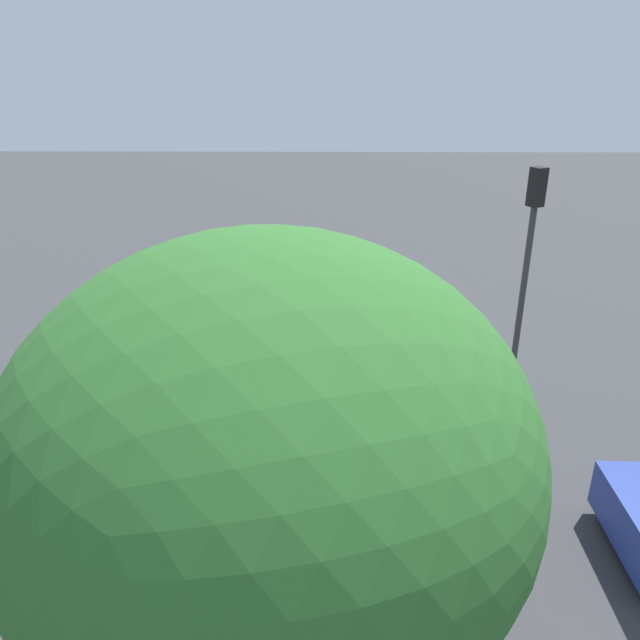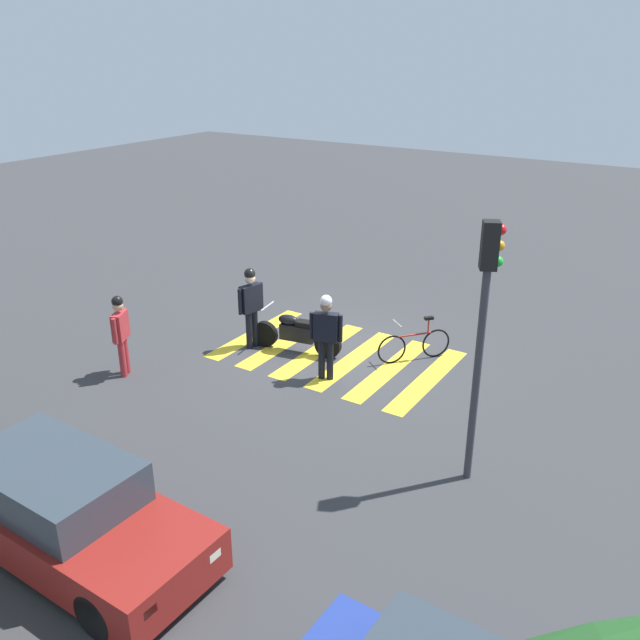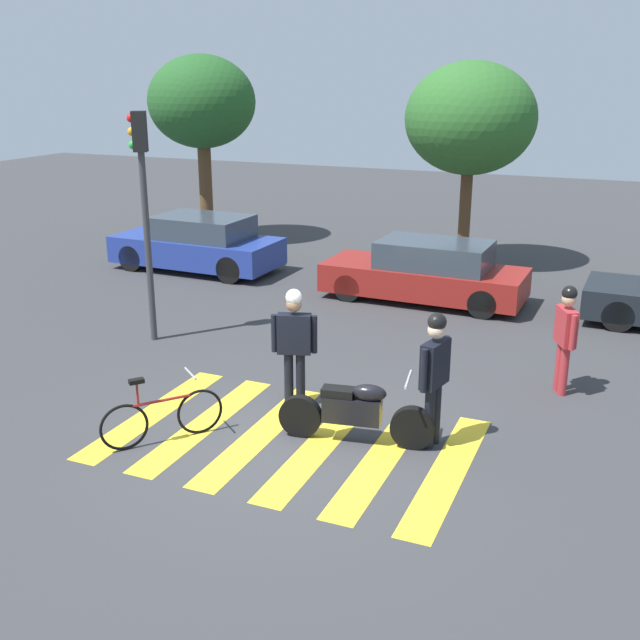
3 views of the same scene
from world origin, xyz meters
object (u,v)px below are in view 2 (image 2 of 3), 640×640
police_motorcycle (296,334)px  pedestrian_bystander (121,330)px  car_maroon_wagon (63,509)px  officer_on_foot (326,331)px  officer_by_motorcycle (251,301)px  traffic_light_pole (484,314)px  leaning_bicycle (414,345)px

police_motorcycle → pedestrian_bystander: 3.80m
pedestrian_bystander → car_maroon_wagon: pedestrian_bystander is taller
officer_on_foot → officer_by_motorcycle: size_ratio=0.98×
officer_on_foot → traffic_light_pole: 4.49m
police_motorcycle → pedestrian_bystander: pedestrian_bystander is taller
officer_by_motorcycle → pedestrian_bystander: officer_by_motorcycle is taller
officer_by_motorcycle → leaning_bicycle: bearing=-158.5°
car_maroon_wagon → officer_on_foot: bearing=-93.0°
officer_by_motorcycle → traffic_light_pole: size_ratio=0.45×
leaning_bicycle → police_motorcycle: bearing=22.9°
police_motorcycle → traffic_light_pole: size_ratio=0.51×
traffic_light_pole → pedestrian_bystander: bearing=3.2°
officer_on_foot → leaning_bicycle: bearing=-123.2°
pedestrian_bystander → officer_on_foot: bearing=-150.2°
police_motorcycle → traffic_light_pole: traffic_light_pole is taller
officer_by_motorcycle → car_maroon_wagon: (-1.94, 6.68, -0.48)m
officer_on_foot → police_motorcycle: bearing=-31.0°
officer_by_motorcycle → car_maroon_wagon: bearing=106.2°
police_motorcycle → traffic_light_pole: (-5.04, 2.46, 2.39)m
traffic_light_pole → officer_on_foot: bearing=-24.2°
police_motorcycle → pedestrian_bystander: bearing=49.9°
officer_on_foot → pedestrian_bystander: bearing=29.8°
police_motorcycle → leaning_bicycle: police_motorcycle is taller
pedestrian_bystander → car_maroon_wagon: (-3.36, 4.14, -0.38)m
pedestrian_bystander → car_maroon_wagon: bearing=129.1°
leaning_bicycle → officer_on_foot: bearing=56.8°
leaning_bicycle → officer_on_foot: officer_on_foot is taller
traffic_light_pole → police_motorcycle: bearing=-26.0°
police_motorcycle → officer_on_foot: (-1.27, 0.76, 0.64)m
officer_on_foot → pedestrian_bystander: officer_on_foot is taller
officer_on_foot → officer_by_motorcycle: bearing=-10.9°
police_motorcycle → officer_by_motorcycle: officer_by_motorcycle is taller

